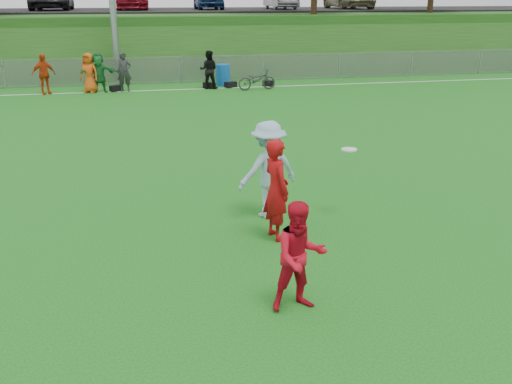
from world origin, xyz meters
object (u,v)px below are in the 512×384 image
object	(u,v)px
player_blue	(268,169)
frisbee	(349,150)
player_red_left	(276,190)
player_red_center	(300,257)
bicycle	(257,80)
recycling_bin	(223,75)

from	to	relation	value
player_blue	frisbee	xyz separation A→B (m)	(1.48, -0.31, 0.39)
player_red_left	player_red_center	xyz separation A→B (m)	(-0.28, -2.39, -0.12)
player_red_left	player_blue	distance (m)	1.07
player_red_center	bicycle	bearing A→B (deg)	76.28
frisbee	bicycle	xyz separation A→B (m)	(1.59, 15.40, -0.86)
player_blue	bicycle	size ratio (longest dim) A/B	1.08
recycling_bin	bicycle	bearing A→B (deg)	-50.49
player_red_left	player_blue	bearing A→B (deg)	-18.81
player_red_center	frisbee	xyz separation A→B (m)	(1.87, 3.14, 0.55)
player_red_left	player_red_center	distance (m)	2.41
player_red_left	recycling_bin	bearing A→B (deg)	-18.97
player_red_center	player_blue	size ratio (longest dim) A/B	0.83
player_red_left	player_blue	xyz separation A→B (m)	(0.11, 1.06, 0.04)
player_red_left	bicycle	xyz separation A→B (m)	(3.18, 16.15, -0.44)
recycling_bin	bicycle	xyz separation A→B (m)	(1.28, -1.55, -0.04)
frisbee	bicycle	bearing A→B (deg)	84.12
player_red_center	player_blue	world-z (taller)	player_blue
bicycle	recycling_bin	bearing A→B (deg)	32.95
player_blue	recycling_bin	world-z (taller)	player_blue
player_blue	bicycle	distance (m)	15.40
bicycle	frisbee	bearing A→B (deg)	167.56
player_red_center	recycling_bin	xyz separation A→B (m)	(2.17, 20.09, -0.28)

